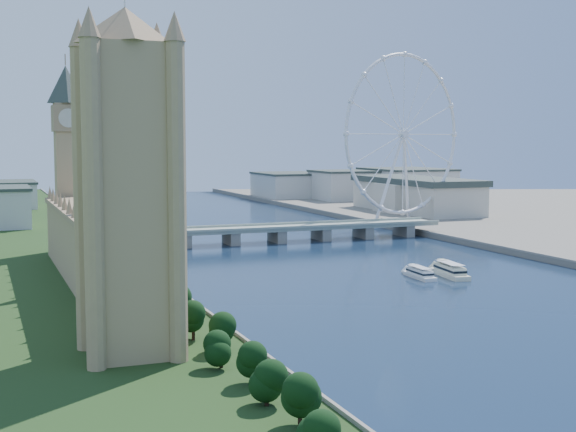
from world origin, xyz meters
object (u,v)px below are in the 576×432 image
tour_boat_near (420,278)px  tour_boat_far (450,277)px  victoria_tower (128,172)px  london_eye (403,135)px

tour_boat_near → tour_boat_far: tour_boat_far is taller
victoria_tower → london_eye: bearing=49.6°
victoria_tower → tour_boat_far: victoria_tower is taller
victoria_tower → london_eye: 393.99m
tour_boat_near → london_eye: bearing=66.5°
london_eye → tour_boat_far: size_ratio=3.93×
london_eye → tour_boat_near: 238.42m
tour_boat_far → tour_boat_near: bearing=-177.6°
victoria_tower → london_eye: size_ratio=0.90×
tour_boat_near → tour_boat_far: 15.32m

